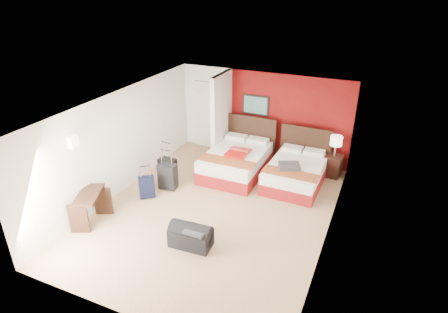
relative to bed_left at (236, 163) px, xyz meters
The scene contains 17 objects.
ground 1.93m from the bed_left, 82.21° to the right, with size 6.50×6.50×0.00m, color tan.
room_walls 1.56m from the bed_left, 157.83° to the right, with size 5.02×6.52×2.50m.
red_accent_panel 1.92m from the bed_left, 53.12° to the left, with size 3.50×0.04×2.50m, color maroon.
partition_wall 1.40m from the bed_left, 135.71° to the left, with size 0.12×1.20×2.50m, color silver.
entry_door 2.11m from the bed_left, 138.63° to the left, with size 0.82×0.06×2.05m, color silver.
bed_left is the anchor object (origin of this frame).
bed_right 1.62m from the bed_left, ahead, with size 1.33×1.90×0.57m, color silver.
red_suitcase_open 0.38m from the bed_left, 45.00° to the right, with size 0.52×0.72×0.09m, color #AB130E.
jacket_bundle 1.57m from the bed_left, ahead, with size 0.50×0.40×0.12m, color #3C3B41.
nightstand 2.59m from the bed_left, 20.52° to the left, with size 0.42×0.42×0.59m, color black.
table_lamp 2.65m from the bed_left, 20.52° to the left, with size 0.31×0.31×0.55m, color white.
suitcase_black 1.84m from the bed_left, 139.23° to the right, with size 0.43×0.27×0.65m, color black.
suitcase_charcoal 1.91m from the bed_left, 130.42° to the right, with size 0.44×0.27×0.65m, color black.
suitcase_navy 2.51m from the bed_left, 126.15° to the right, with size 0.37×0.23×0.52m, color black.
duffel_bag 3.22m from the bed_left, 83.76° to the right, with size 0.83×0.44×0.42m, color black.
jacket_draped 3.29m from the bed_left, 81.25° to the right, with size 0.42×0.36×0.06m, color #333236.
desk 3.92m from the bed_left, 120.17° to the right, with size 0.44×0.88×0.74m, color black.
Camera 1 is at (3.14, -6.57, 4.90)m, focal length 30.35 mm.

